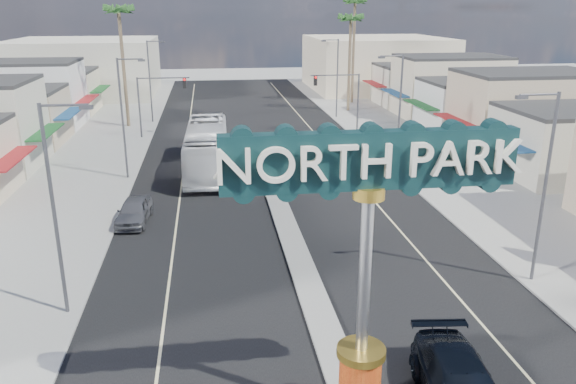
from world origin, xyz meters
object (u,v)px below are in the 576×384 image
object	(u,v)px
streetlight_l_far	(151,77)
streetlight_r_near	(543,180)
palm_right_mid	(351,23)
city_bus	(207,148)
traffic_signal_right	(341,91)
streetlight_l_near	(57,201)
streetlight_l_mid	(124,113)
traffic_signal_left	(157,95)
streetlight_r_mid	(398,106)
gateway_sign	(366,248)
palm_left_far	(119,17)
car_parked_left	(134,211)
palm_right_far	(355,7)
streetlight_r_far	(336,74)

from	to	relation	value
streetlight_l_far	streetlight_r_near	distance (m)	46.90
palm_right_mid	city_bus	world-z (taller)	palm_right_mid
traffic_signal_right	streetlight_r_near	world-z (taller)	streetlight_r_near
streetlight_l_near	streetlight_l_mid	size ratio (longest dim) A/B	1.00
streetlight_l_mid	streetlight_r_near	size ratio (longest dim) A/B	1.00
traffic_signal_left	streetlight_l_far	size ratio (longest dim) A/B	0.67
streetlight_r_mid	palm_right_mid	bearing A→B (deg)	84.36
palm_right_mid	gateway_sign	bearing A→B (deg)	-103.53
streetlight_l_near	streetlight_l_far	distance (m)	42.00
streetlight_l_near	palm_left_far	xyz separation A→B (m)	(-2.57, 40.00, 6.43)
streetlight_l_near	palm_left_far	world-z (taller)	palm_left_far
streetlight_l_near	car_parked_left	xyz separation A→B (m)	(1.43, 10.55, -4.32)
gateway_sign	palm_left_far	xyz separation A→B (m)	(-13.00, 48.02, 5.57)
streetlight_l_near	palm_right_mid	world-z (taller)	palm_right_mid
traffic_signal_left	streetlight_l_near	size ratio (longest dim) A/B	0.67
streetlight_r_near	streetlight_l_far	bearing A→B (deg)	116.42
palm_left_far	streetlight_l_near	bearing A→B (deg)	-86.33
traffic_signal_right	city_bus	bearing A→B (deg)	-137.46
palm_right_mid	palm_right_far	distance (m)	6.57
streetlight_l_mid	palm_right_far	world-z (taller)	palm_right_far
traffic_signal_left	palm_right_far	world-z (taller)	palm_right_far
palm_left_far	traffic_signal_right	bearing A→B (deg)	-15.15
traffic_signal_right	streetlight_r_far	xyz separation A→B (m)	(1.25, 8.01, 0.79)
gateway_sign	streetlight_l_far	world-z (taller)	gateway_sign
streetlight_l_near	traffic_signal_left	bearing A→B (deg)	87.90
traffic_signal_left	streetlight_r_mid	world-z (taller)	streetlight_r_mid
streetlight_l_mid	streetlight_r_mid	xyz separation A→B (m)	(20.87, 0.00, 0.00)
streetlight_l_near	streetlight_r_mid	world-z (taller)	same
streetlight_r_near	streetlight_r_mid	size ratio (longest dim) A/B	1.00
streetlight_r_mid	streetlight_l_mid	bearing A→B (deg)	180.00
palm_right_mid	city_bus	size ratio (longest dim) A/B	0.90
gateway_sign	streetlight_l_near	distance (m)	13.19
gateway_sign	city_bus	distance (m)	30.04
traffic_signal_right	palm_right_far	bearing A→B (deg)	72.10
traffic_signal_right	city_bus	distance (m)	18.79
gateway_sign	streetlight_l_mid	world-z (taller)	gateway_sign
palm_right_mid	car_parked_left	bearing A→B (deg)	-121.83
streetlight_l_far	city_bus	bearing A→B (deg)	-74.06
palm_right_far	city_bus	bearing A→B (deg)	-122.57
traffic_signal_right	traffic_signal_left	bearing A→B (deg)	180.00
traffic_signal_right	streetlight_r_near	distance (m)	34.03
car_parked_left	traffic_signal_right	bearing A→B (deg)	57.47
streetlight_l_near	city_bus	bearing A→B (deg)	74.62
streetlight_r_near	car_parked_left	xyz separation A→B (m)	(-19.43, 10.55, -4.32)
streetlight_l_mid	streetlight_l_far	world-z (taller)	same
traffic_signal_left	car_parked_left	bearing A→B (deg)	-89.55
streetlight_l_far	palm_right_far	size ratio (longest dim) A/B	0.64
traffic_signal_right	car_parked_left	xyz separation A→B (m)	(-18.18, -23.44, -3.53)
car_parked_left	streetlight_l_far	bearing A→B (deg)	97.88
streetlight_r_near	streetlight_r_far	xyz separation A→B (m)	(0.00, 42.00, 0.00)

